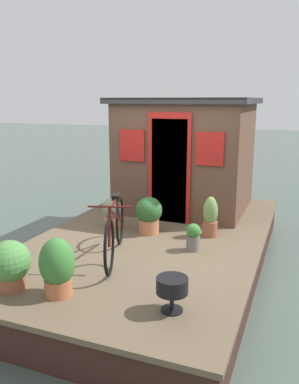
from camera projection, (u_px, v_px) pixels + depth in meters
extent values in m
plane|color=#47564C|center=(154.00, 265.00, 6.12)|extent=(60.00, 60.00, 0.00)
cube|color=brown|center=(154.00, 236.00, 6.01)|extent=(5.54, 3.20, 0.06)
cube|color=#381E19|center=(154.00, 251.00, 6.07)|extent=(5.43, 3.14, 0.45)
cube|color=brown|center=(187.00, 157.00, 7.29)|extent=(1.94, 2.19, 1.93)
cube|color=#28282B|center=(188.00, 101.00, 7.06)|extent=(2.14, 2.39, 0.10)
cube|color=maroon|center=(169.00, 172.00, 6.42)|extent=(0.04, 0.60, 1.70)
cube|color=red|center=(169.00, 169.00, 6.41)|extent=(0.03, 0.72, 1.80)
cube|color=red|center=(210.00, 149.00, 6.10)|extent=(0.03, 0.44, 0.52)
cube|color=red|center=(132.00, 145.00, 6.57)|extent=(0.03, 0.44, 0.52)
torus|color=black|center=(109.00, 247.00, 4.55)|extent=(0.65, 0.25, 0.67)
torus|color=black|center=(120.00, 220.00, 5.55)|extent=(0.65, 0.25, 0.67)
cylinder|color=#4C1414|center=(115.00, 215.00, 5.04)|extent=(0.92, 0.35, 0.46)
cylinder|color=#4C1414|center=(113.00, 204.00, 4.83)|extent=(0.60, 0.23, 0.06)
cylinder|color=#4C1414|center=(118.00, 210.00, 5.34)|extent=(0.35, 0.15, 0.42)
cylinder|color=#4C1414|center=(109.00, 228.00, 4.54)|extent=(0.12, 0.07, 0.44)
cube|color=black|center=(116.00, 197.00, 5.13)|extent=(0.22, 0.16, 0.06)
cylinder|color=#4C1414|center=(109.00, 207.00, 4.52)|extent=(0.19, 0.48, 0.02)
cylinder|color=#935138|center=(11.00, 282.00, 4.25)|extent=(0.31, 0.31, 0.15)
sphere|color=#4C8942|center=(9.00, 261.00, 4.20)|extent=(0.46, 0.46, 0.46)
cylinder|color=#935138|center=(210.00, 229.00, 5.89)|extent=(0.22, 0.22, 0.23)
ellipsoid|color=#70934C|center=(210.00, 211.00, 5.82)|extent=(0.21, 0.21, 0.45)
cylinder|color=slate|center=(193.00, 243.00, 5.33)|extent=(0.18, 0.18, 0.21)
sphere|color=#387533|center=(193.00, 231.00, 5.29)|extent=(0.20, 0.20, 0.20)
cylinder|color=#C6754C|center=(149.00, 226.00, 6.03)|extent=(0.31, 0.31, 0.22)
sphere|color=#2D602D|center=(149.00, 210.00, 5.97)|extent=(0.41, 0.41, 0.41)
cylinder|color=#C6754C|center=(113.00, 222.00, 6.25)|extent=(0.26, 0.26, 0.20)
sphere|color=gray|center=(113.00, 208.00, 6.20)|extent=(0.35, 0.35, 0.35)
cylinder|color=#B2603D|center=(58.00, 287.00, 4.11)|extent=(0.29, 0.29, 0.18)
ellipsoid|color=#387533|center=(57.00, 262.00, 4.05)|extent=(0.37, 0.37, 0.52)
cylinder|color=black|center=(172.00, 285.00, 3.75)|extent=(0.31, 0.31, 0.15)
cylinder|color=black|center=(172.00, 302.00, 3.79)|extent=(0.04, 0.04, 0.19)
cylinder|color=black|center=(172.00, 310.00, 3.81)|extent=(0.22, 0.22, 0.02)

